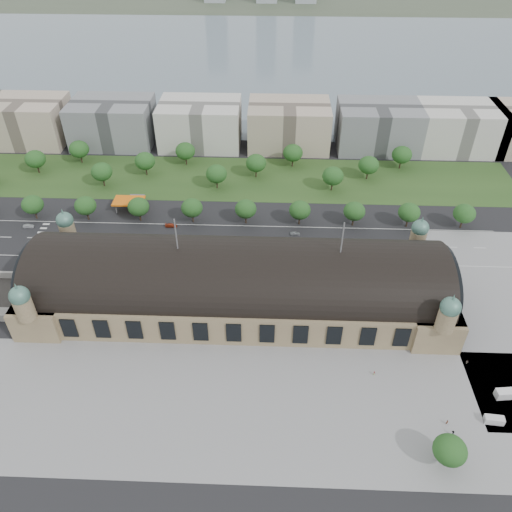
{
  "coord_description": "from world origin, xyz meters",
  "views": [
    {
      "loc": [
        11.62,
        -132.86,
        128.44
      ],
      "look_at": [
        6.16,
        11.34,
        14.0
      ],
      "focal_mm": 35.0,
      "sensor_mm": 36.0,
      "label": 1
    }
  ],
  "objects_px": {
    "traffic_car_3": "(171,225)",
    "traffic_car_2": "(76,250)",
    "traffic_car_1": "(28,226)",
    "parked_car_0": "(45,262)",
    "pedestrian_0": "(374,373)",
    "pedestrian_1": "(447,422)",
    "bus_west": "(233,255)",
    "pedestrian_4": "(453,433)",
    "traffic_car_5": "(295,234)",
    "van_south": "(493,420)",
    "parked_car_1": "(55,262)",
    "parked_car_4": "(132,260)",
    "parked_car_6": "(180,265)",
    "bus_east": "(277,252)",
    "bus_mid": "(275,257)",
    "parked_car_5": "(194,265)",
    "parked_car_2": "(89,257)",
    "van_east": "(505,394)",
    "pedestrian_2": "(467,362)",
    "parked_car_3": "(115,264)",
    "traffic_car_6": "(382,257)",
    "petrol_station": "(133,200)"
  },
  "relations": [
    {
      "from": "pedestrian_1",
      "to": "van_south",
      "type": "bearing_deg",
      "value": -27.54
    },
    {
      "from": "van_south",
      "to": "pedestrian_0",
      "type": "xyz_separation_m",
      "value": [
        -31.94,
        15.91,
        -0.35
      ]
    },
    {
      "from": "parked_car_3",
      "to": "van_south",
      "type": "height_order",
      "value": "van_south"
    },
    {
      "from": "parked_car_5",
      "to": "van_south",
      "type": "height_order",
      "value": "van_south"
    },
    {
      "from": "parked_car_0",
      "to": "van_east",
      "type": "xyz_separation_m",
      "value": [
        163.93,
        -58.43,
        0.61
      ]
    },
    {
      "from": "van_east",
      "to": "traffic_car_3",
      "type": "bearing_deg",
      "value": 137.32
    },
    {
      "from": "pedestrian_0",
      "to": "pedestrian_1",
      "type": "distance_m",
      "value": 25.16
    },
    {
      "from": "bus_west",
      "to": "parked_car_6",
      "type": "bearing_deg",
      "value": 102.51
    },
    {
      "from": "traffic_car_6",
      "to": "bus_mid",
      "type": "bearing_deg",
      "value": -85.68
    },
    {
      "from": "traffic_car_1",
      "to": "traffic_car_6",
      "type": "xyz_separation_m",
      "value": [
        154.5,
        -16.06,
        0.02
      ]
    },
    {
      "from": "traffic_car_6",
      "to": "parked_car_4",
      "type": "xyz_separation_m",
      "value": [
        -102.68,
        -6.25,
        0.04
      ]
    },
    {
      "from": "petrol_station",
      "to": "pedestrian_2",
      "type": "bearing_deg",
      "value": -34.75
    },
    {
      "from": "traffic_car_1",
      "to": "van_south",
      "type": "xyz_separation_m",
      "value": [
        174.22,
        -92.15,
        0.38
      ]
    },
    {
      "from": "traffic_car_5",
      "to": "parked_car_2",
      "type": "relative_size",
      "value": 0.81
    },
    {
      "from": "parked_car_6",
      "to": "bus_mid",
      "type": "height_order",
      "value": "bus_mid"
    },
    {
      "from": "parked_car_4",
      "to": "parked_car_5",
      "type": "distance_m",
      "value": 25.91
    },
    {
      "from": "traffic_car_1",
      "to": "bus_east",
      "type": "bearing_deg",
      "value": -102.4
    },
    {
      "from": "parked_car_2",
      "to": "bus_mid",
      "type": "relative_size",
      "value": 0.47
    },
    {
      "from": "parked_car_1",
      "to": "parked_car_4",
      "type": "xyz_separation_m",
      "value": [
        30.94,
        2.32,
        0.04
      ]
    },
    {
      "from": "parked_car_3",
      "to": "pedestrian_1",
      "type": "height_order",
      "value": "pedestrian_1"
    },
    {
      "from": "traffic_car_3",
      "to": "parked_car_4",
      "type": "distance_m",
      "value": 27.94
    },
    {
      "from": "van_south",
      "to": "pedestrian_0",
      "type": "relative_size",
      "value": 3.62
    },
    {
      "from": "traffic_car_5",
      "to": "pedestrian_4",
      "type": "bearing_deg",
      "value": -161.29
    },
    {
      "from": "parked_car_0",
      "to": "bus_west",
      "type": "relative_size",
      "value": 0.37
    },
    {
      "from": "traffic_car_2",
      "to": "traffic_car_6",
      "type": "height_order",
      "value": "traffic_car_6"
    },
    {
      "from": "pedestrian_1",
      "to": "pedestrian_4",
      "type": "distance_m",
      "value": 3.62
    },
    {
      "from": "bus_mid",
      "to": "pedestrian_0",
      "type": "distance_m",
      "value": 65.91
    },
    {
      "from": "traffic_car_3",
      "to": "traffic_car_2",
      "type": "bearing_deg",
      "value": 117.01
    },
    {
      "from": "bus_west",
      "to": "traffic_car_5",
      "type": "bearing_deg",
      "value": -59.88
    },
    {
      "from": "pedestrian_2",
      "to": "pedestrian_4",
      "type": "bearing_deg",
      "value": 145.39
    },
    {
      "from": "traffic_car_2",
      "to": "pedestrian_1",
      "type": "height_order",
      "value": "pedestrian_1"
    },
    {
      "from": "parked_car_1",
      "to": "bus_east",
      "type": "distance_m",
      "value": 90.42
    },
    {
      "from": "parked_car_4",
      "to": "pedestrian_2",
      "type": "bearing_deg",
      "value": 47.59
    },
    {
      "from": "traffic_car_3",
      "to": "traffic_car_6",
      "type": "bearing_deg",
      "value": -102.14
    },
    {
      "from": "parked_car_1",
      "to": "parked_car_2",
      "type": "xyz_separation_m",
      "value": [
        12.89,
        4.0,
        -0.05
      ]
    },
    {
      "from": "traffic_car_2",
      "to": "parked_car_6",
      "type": "height_order",
      "value": "parked_car_6"
    },
    {
      "from": "traffic_car_1",
      "to": "traffic_car_3",
      "type": "xyz_separation_m",
      "value": [
        63.68,
        2.99,
        0.02
      ]
    },
    {
      "from": "parked_car_3",
      "to": "pedestrian_0",
      "type": "distance_m",
      "value": 109.82
    },
    {
      "from": "pedestrian_0",
      "to": "pedestrian_1",
      "type": "height_order",
      "value": "pedestrian_1"
    },
    {
      "from": "traffic_car_5",
      "to": "pedestrian_2",
      "type": "xyz_separation_m",
      "value": [
        54.1,
        -69.5,
        0.29
      ]
    },
    {
      "from": "traffic_car_3",
      "to": "parked_car_0",
      "type": "height_order",
      "value": "same"
    },
    {
      "from": "bus_east",
      "to": "pedestrian_2",
      "type": "relative_size",
      "value": 6.99
    },
    {
      "from": "parked_car_5",
      "to": "pedestrian_4",
      "type": "xyz_separation_m",
      "value": [
        83.78,
        -72.21,
        0.19
      ]
    },
    {
      "from": "parked_car_4",
      "to": "bus_mid",
      "type": "bearing_deg",
      "value": 72.91
    },
    {
      "from": "bus_west",
      "to": "pedestrian_2",
      "type": "relative_size",
      "value": 6.56
    },
    {
      "from": "traffic_car_2",
      "to": "van_south",
      "type": "bearing_deg",
      "value": 55.02
    },
    {
      "from": "parked_car_6",
      "to": "pedestrian_4",
      "type": "bearing_deg",
      "value": 24.03
    },
    {
      "from": "parked_car_5",
      "to": "bus_east",
      "type": "distance_m",
      "value": 34.36
    },
    {
      "from": "traffic_car_3",
      "to": "bus_mid",
      "type": "xyz_separation_m",
      "value": [
        46.59,
        -21.62,
        0.73
      ]
    },
    {
      "from": "van_east",
      "to": "pedestrian_1",
      "type": "relative_size",
      "value": 3.86
    }
  ]
}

